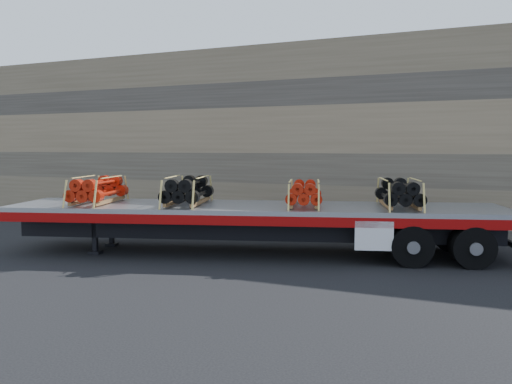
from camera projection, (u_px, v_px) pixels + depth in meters
ground at (251, 251)px, 14.60m from camera, size 120.00×120.00×0.00m
rock_wall at (313, 136)px, 20.27m from camera, size 44.00×3.00×7.00m
trailer at (254, 229)px, 14.21m from camera, size 14.08×6.38×1.39m
bundle_front at (98, 190)px, 14.64m from camera, size 1.59×2.32×0.75m
bundle_midfront at (188, 191)px, 14.33m from camera, size 1.63×2.37×0.76m
bundle_midrear at (304, 194)px, 13.96m from camera, size 1.44×2.10×0.68m
bundle_rear at (399, 194)px, 13.67m from camera, size 1.57×2.29×0.74m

